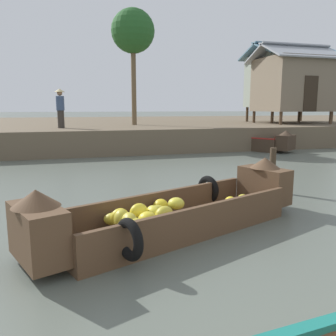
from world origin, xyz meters
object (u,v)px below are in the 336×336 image
(stilt_house_mid_left, at_px, (290,81))
(banana_boat, at_px, (175,211))
(palm_tree_near, at_px, (133,32))
(mooring_post, at_px, (272,170))
(vendor_person, at_px, (60,106))
(fishing_skiff_distant, at_px, (239,142))
(stilt_house_left, at_px, (293,84))

(stilt_house_mid_left, bearing_deg, banana_boat, -130.09)
(palm_tree_near, distance_m, mooring_post, 12.13)
(banana_boat, xyz_separation_m, vendor_person, (-1.68, 10.94, 1.61))
(mooring_post, bearing_deg, banana_boat, -147.11)
(stilt_house_mid_left, xyz_separation_m, mooring_post, (-8.63, -11.81, -2.97))
(palm_tree_near, xyz_separation_m, vendor_person, (-3.57, -1.92, -3.58))
(banana_boat, distance_m, vendor_person, 11.18)
(fishing_skiff_distant, bearing_deg, stilt_house_mid_left, 36.79)
(fishing_skiff_distant, bearing_deg, palm_tree_near, 143.34)
(fishing_skiff_distant, height_order, stilt_house_mid_left, stilt_house_mid_left)
(banana_boat, distance_m, fishing_skiff_distant, 11.47)
(vendor_person, bearing_deg, banana_boat, -81.26)
(stilt_house_left, distance_m, stilt_house_mid_left, 1.83)
(palm_tree_near, distance_m, vendor_person, 5.41)
(fishing_skiff_distant, height_order, stilt_house_left, stilt_house_left)
(banana_boat, height_order, stilt_house_mid_left, stilt_house_mid_left)
(stilt_house_mid_left, bearing_deg, stilt_house_left, -119.98)
(stilt_house_mid_left, height_order, mooring_post, stilt_house_mid_left)
(stilt_house_left, height_order, mooring_post, stilt_house_left)
(fishing_skiff_distant, xyz_separation_m, vendor_person, (-7.85, 1.26, 1.61))
(stilt_house_left, relative_size, palm_tree_near, 0.76)
(fishing_skiff_distant, distance_m, stilt_house_mid_left, 7.38)
(stilt_house_mid_left, xyz_separation_m, vendor_person, (-13.20, -2.74, -1.53))
(banana_boat, bearing_deg, mooring_post, 32.89)
(stilt_house_left, height_order, palm_tree_near, palm_tree_near)
(stilt_house_left, distance_m, palm_tree_near, 9.07)
(palm_tree_near, xyz_separation_m, mooring_post, (1.00, -11.00, -5.02))
(fishing_skiff_distant, relative_size, mooring_post, 4.61)
(banana_boat, bearing_deg, fishing_skiff_distant, 57.51)
(banana_boat, height_order, vendor_person, vendor_person)
(stilt_house_left, bearing_deg, banana_boat, -131.21)
(banana_boat, xyz_separation_m, fishing_skiff_distant, (6.16, 9.68, 0.00))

